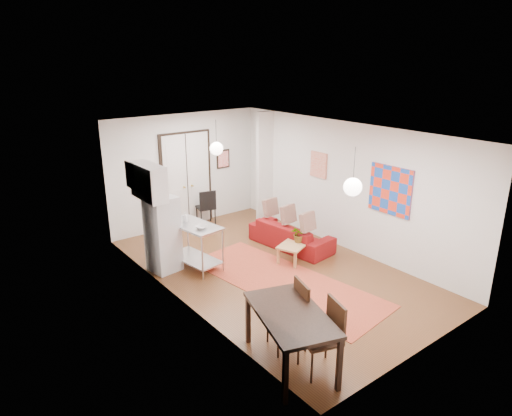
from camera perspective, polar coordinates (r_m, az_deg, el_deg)
floor at (r=9.62m, az=1.98°, el=-7.72°), size 7.00×7.00×0.00m
ceiling at (r=8.73m, az=2.19°, el=9.61°), size 4.20×7.00×0.02m
wall_back at (r=11.86m, az=-8.82°, el=4.66°), size 4.20×0.02×2.90m
wall_front at (r=6.94m, az=21.00°, el=-6.61°), size 4.20×0.02×2.90m
wall_left at (r=7.96m, az=-9.64°, el=-2.35°), size 0.02×7.00×2.90m
wall_right at (r=10.48m, az=10.96°, el=2.69°), size 0.02×7.00×2.90m
double_doors at (r=11.89m, az=-8.65°, el=3.45°), size 1.44×0.06×2.50m
stub_partition at (r=12.10m, az=1.10°, el=5.15°), size 0.50×0.10×2.90m
wall_cabinet at (r=9.19m, az=-13.28°, el=3.20°), size 0.35×1.00×0.70m
painting_popart at (r=9.67m, az=16.45°, el=2.15°), size 0.05×1.00×1.00m
painting_abstract at (r=10.90m, az=7.84°, el=5.37°), size 0.05×0.50×0.60m
poster_back at (r=12.39m, az=-4.12°, el=6.13°), size 0.40×0.03×0.50m
print_left at (r=9.57m, az=-15.39°, el=3.94°), size 0.03×0.44×0.54m
pendant_back at (r=10.43m, az=-4.96°, el=7.41°), size 0.30×0.30×0.80m
pendant_front at (r=7.48m, az=12.00°, el=2.59°), size 0.30×0.30×0.80m
kilim_rug at (r=9.13m, az=3.54°, el=-9.23°), size 2.09×4.35×0.01m
sofa at (r=10.63m, az=4.40°, el=-3.36°), size 1.04×2.11×0.59m
coffee_table at (r=9.96m, az=4.90°, el=-4.63°), size 1.01×0.79×0.40m
potted_plant at (r=9.93m, az=5.36°, el=-3.18°), size 0.41×0.44×0.39m
kitchen_counter at (r=9.59m, az=-7.71°, el=-3.88°), size 0.79×1.32×0.95m
bowl at (r=9.21m, az=-6.86°, el=-2.39°), size 0.29×0.29×0.06m
soap_bottle at (r=9.62m, az=-8.83°, el=-1.12°), size 0.12×0.12×0.20m
fridge at (r=9.50m, az=-11.57°, el=-3.22°), size 0.63×0.63×1.58m
dining_table at (r=6.58m, az=4.36°, el=-13.59°), size 1.31×1.74×0.86m
dining_chair_near at (r=7.08m, az=3.30°, el=-12.39°), size 0.63×0.78×1.06m
dining_chair_far at (r=6.66m, az=7.38°, el=-14.77°), size 0.63×0.78×1.06m
black_side_chair at (r=12.06m, az=-6.56°, el=0.60°), size 0.53×0.53×0.96m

